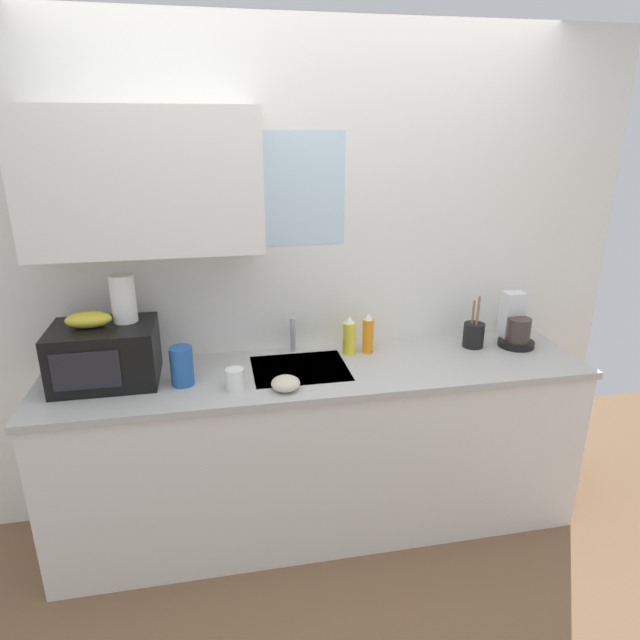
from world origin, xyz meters
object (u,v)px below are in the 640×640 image
at_px(paper_towel_roll, 123,298).
at_px(dish_soap_bottle_yellow, 349,336).
at_px(cereal_canister, 182,366).
at_px(microwave, 105,354).
at_px(mug_white, 235,379).
at_px(banana_bunch, 88,320).
at_px(dish_soap_bottle_orange, 368,334).
at_px(small_bowl, 286,383).
at_px(coffee_maker, 515,326).
at_px(utensil_crock, 474,334).

height_order(paper_towel_roll, dish_soap_bottle_yellow, paper_towel_roll).
bearing_deg(dish_soap_bottle_yellow, cereal_canister, -166.24).
relative_size(paper_towel_roll, dish_soap_bottle_yellow, 1.08).
relative_size(microwave, mug_white, 4.84).
relative_size(banana_bunch, dish_soap_bottle_yellow, 0.98).
xyz_separation_m(dish_soap_bottle_orange, cereal_canister, (-0.93, -0.20, -0.01)).
height_order(cereal_canister, small_bowl, cereal_canister).
bearing_deg(cereal_canister, mug_white, -21.18).
height_order(microwave, coffee_maker, coffee_maker).
relative_size(microwave, coffee_maker, 1.64).
distance_m(cereal_canister, small_bowl, 0.48).
bearing_deg(utensil_crock, microwave, -177.79).
xyz_separation_m(coffee_maker, mug_white, (-1.50, -0.25, -0.06)).
height_order(microwave, cereal_canister, microwave).
xyz_separation_m(paper_towel_roll, mug_white, (0.47, -0.24, -0.33)).
xyz_separation_m(banana_bunch, coffee_maker, (2.13, 0.06, -0.20)).
bearing_deg(coffee_maker, utensil_crock, 177.15).
height_order(utensil_crock, small_bowl, utensil_crock).
relative_size(banana_bunch, mug_white, 2.11).
relative_size(cereal_canister, small_bowl, 1.39).
bearing_deg(utensil_crock, mug_white, -168.48).
bearing_deg(microwave, coffee_maker, 1.65).
height_order(microwave, utensil_crock, utensil_crock).
bearing_deg(mug_white, banana_bunch, 163.02).
xyz_separation_m(paper_towel_roll, coffee_maker, (1.98, 0.01, -0.28)).
bearing_deg(banana_bunch, dish_soap_bottle_orange, 4.49).
xyz_separation_m(microwave, paper_towel_roll, (0.10, 0.05, 0.24)).
relative_size(banana_bunch, utensil_crock, 0.70).
relative_size(dish_soap_bottle_orange, cereal_canister, 1.19).
bearing_deg(microwave, dish_soap_bottle_orange, 4.74).
bearing_deg(utensil_crock, small_bowl, -163.13).
height_order(banana_bunch, mug_white, banana_bunch).
bearing_deg(microwave, mug_white, -18.21).
bearing_deg(paper_towel_roll, utensil_crock, 0.65).
height_order(cereal_canister, utensil_crock, utensil_crock).
bearing_deg(coffee_maker, paper_towel_roll, -179.76).
bearing_deg(dish_soap_bottle_yellow, small_bowl, -137.04).
bearing_deg(dish_soap_bottle_orange, banana_bunch, -175.51).
xyz_separation_m(paper_towel_roll, dish_soap_bottle_yellow, (1.07, 0.05, -0.28)).
xyz_separation_m(coffee_maker, small_bowl, (-1.28, -0.31, -0.07)).
distance_m(dish_soap_bottle_yellow, dish_soap_bottle_orange, 0.10).
bearing_deg(coffee_maker, dish_soap_bottle_orange, 176.76).
relative_size(banana_bunch, cereal_canister, 1.11).
bearing_deg(mug_white, small_bowl, -15.26).
xyz_separation_m(dish_soap_bottle_yellow, small_bowl, (-0.38, -0.35, -0.06)).
relative_size(mug_white, utensil_crock, 0.33).
height_order(paper_towel_roll, cereal_canister, paper_towel_roll).
bearing_deg(utensil_crock, dish_soap_bottle_orange, 176.60).
distance_m(coffee_maker, mug_white, 1.53).
bearing_deg(microwave, utensil_crock, 2.21).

